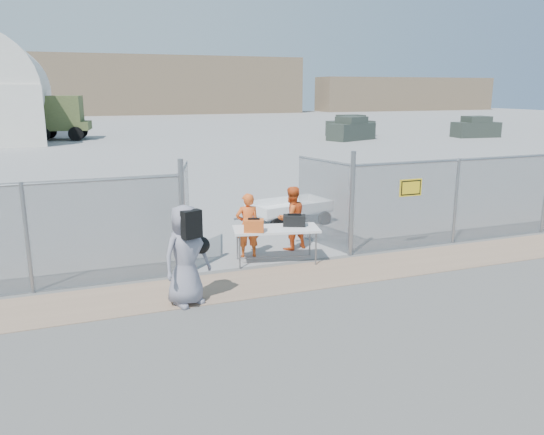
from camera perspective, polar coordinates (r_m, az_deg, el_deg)
name	(u,v)px	position (r m, az deg, el deg)	size (l,w,h in m)	color
ground	(308,295)	(10.38, 3.88, -8.37)	(160.00, 160.00, 0.00)	#595959
tarmac_inside	(121,133)	(51.07, -15.97, 8.76)	(160.00, 80.00, 0.01)	gray
dirt_strip	(288,278)	(11.24, 1.78, -6.56)	(44.00, 1.60, 0.01)	#967960
distant_hills	(132,85)	(87.23, -14.82, 13.60)	(140.00, 6.00, 9.00)	#7F684F
chain_link_fence	(272,218)	(11.81, 0.00, 0.00)	(40.00, 0.20, 2.20)	gray
folding_table	(276,245)	(12.13, 0.43, -3.01)	(1.93, 0.81, 0.82)	white
orange_bag	(254,226)	(11.68, -1.96, -0.88)	(0.43, 0.29, 0.27)	orange
black_duffel	(294,221)	(12.19, 2.41, -0.33)	(0.51, 0.30, 0.25)	black
security_worker_left	(248,225)	(12.45, -2.64, -0.86)	(0.56, 0.37, 1.54)	#EE5B1F
security_worker_right	(291,218)	(13.06, 2.11, -0.07)	(0.77, 0.60, 1.58)	#EE5B1F
visitor	(186,255)	(9.79, -9.24, -4.03)	(0.92, 0.60, 1.88)	gray
utility_trailer	(289,212)	(15.66, 1.84, 0.64)	(3.01, 1.55, 0.73)	white
military_truck	(42,118)	(45.54, -23.54, 9.77)	(7.12, 2.63, 3.40)	#505C2F
parked_vehicle_near	(351,129)	(42.32, 8.52, 9.42)	(3.92, 1.77, 1.77)	#323A32
parked_vehicle_mid	(350,126)	(45.99, 8.43, 9.73)	(3.84, 1.74, 1.74)	#323A32
parked_vehicle_far	(476,127)	(47.46, 21.08, 9.07)	(3.74, 1.69, 1.69)	#323A32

